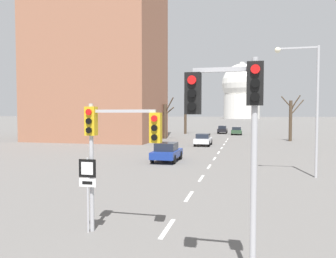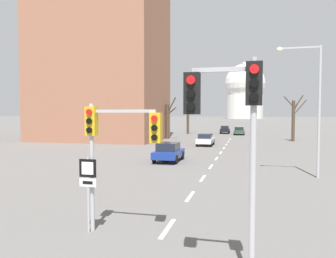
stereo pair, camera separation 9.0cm
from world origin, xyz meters
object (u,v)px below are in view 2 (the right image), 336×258
(traffic_signal_near_left, at_px, (114,135))
(route_sign_post, at_px, (88,182))
(street_lamp_right, at_px, (311,96))
(sedan_mid_centre, at_px, (169,152))
(sedan_near_left, at_px, (205,139))
(sedan_near_right, at_px, (225,129))
(sedan_far_left, at_px, (239,131))
(traffic_signal_near_right, at_px, (232,115))

(traffic_signal_near_left, height_order, route_sign_post, traffic_signal_near_left)
(street_lamp_right, bearing_deg, traffic_signal_near_left, -124.52)
(street_lamp_right, bearing_deg, sedan_mid_centre, 155.53)
(sedan_near_left, distance_m, sedan_near_right, 25.49)
(sedan_near_right, relative_size, sedan_far_left, 1.03)
(sedan_near_left, bearing_deg, sedan_far_left, 80.95)
(sedan_mid_centre, bearing_deg, sedan_near_right, 87.19)
(sedan_near_right, height_order, sedan_far_left, sedan_near_right)
(street_lamp_right, distance_m, sedan_near_right, 45.02)
(route_sign_post, xyz_separation_m, street_lamp_right, (8.86, 11.77, 3.32))
(traffic_signal_near_left, distance_m, route_sign_post, 1.79)
(traffic_signal_near_right, relative_size, sedan_near_left, 1.24)
(traffic_signal_near_left, xyz_separation_m, sedan_near_right, (-0.16, 55.68, -2.46))
(sedan_near_right, height_order, sedan_mid_centre, sedan_mid_centre)
(traffic_signal_near_right, height_order, sedan_near_right, traffic_signal_near_right)
(traffic_signal_near_left, height_order, sedan_far_left, traffic_signal_near_left)
(traffic_signal_near_left, xyz_separation_m, sedan_near_left, (-0.82, 30.20, -2.48))
(sedan_mid_centre, bearing_deg, route_sign_post, -85.74)
(sedan_near_left, relative_size, sedan_mid_centre, 1.01)
(traffic_signal_near_left, height_order, sedan_near_left, traffic_signal_near_left)
(traffic_signal_near_right, height_order, street_lamp_right, street_lamp_right)
(traffic_signal_near_right, bearing_deg, sedan_far_left, 91.29)
(traffic_signal_near_left, relative_size, traffic_signal_near_right, 0.83)
(street_lamp_right, height_order, sedan_mid_centre, street_lamp_right)
(street_lamp_right, distance_m, sedan_near_left, 21.01)
(traffic_signal_near_left, height_order, sedan_mid_centre, traffic_signal_near_left)
(route_sign_post, xyz_separation_m, sedan_mid_centre, (-1.22, 16.36, -0.91))
(route_sign_post, distance_m, sedan_near_right, 55.86)
(traffic_signal_near_right, xyz_separation_m, sedan_near_right, (-4.07, 58.17, -3.15))
(sedan_far_left, bearing_deg, sedan_mid_centre, -97.56)
(route_sign_post, relative_size, sedan_near_left, 0.60)
(route_sign_post, height_order, sedan_near_right, route_sign_post)
(street_lamp_right, relative_size, sedan_near_left, 1.92)
(traffic_signal_near_right, relative_size, street_lamp_right, 0.64)
(traffic_signal_near_left, distance_m, sedan_mid_centre, 16.51)
(traffic_signal_near_left, bearing_deg, sedan_mid_centre, 97.38)
(traffic_signal_near_left, distance_m, sedan_far_left, 52.33)
(sedan_near_left, bearing_deg, route_sign_post, -90.11)
(street_lamp_right, bearing_deg, route_sign_post, -126.97)
(street_lamp_right, bearing_deg, sedan_far_left, 97.44)
(traffic_signal_near_left, distance_m, sedan_near_right, 55.73)
(sedan_near_right, bearing_deg, sedan_near_left, -91.49)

